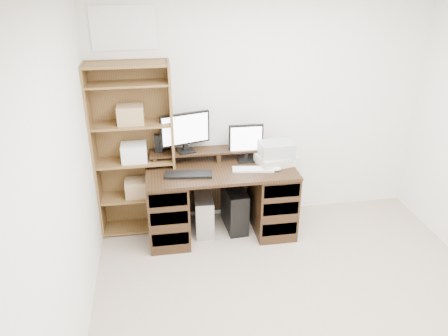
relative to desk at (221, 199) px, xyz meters
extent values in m
cube|color=white|center=(0.50, 0.37, 0.86)|extent=(3.50, 0.02, 2.50)
cube|color=white|center=(-1.26, -1.64, 0.86)|extent=(0.02, 4.00, 2.50)
cube|color=white|center=(-0.85, 0.35, 1.69)|extent=(0.60, 0.01, 0.40)
cube|color=black|center=(0.00, -0.01, 0.35)|extent=(1.50, 0.70, 0.03)
cube|color=black|center=(-0.55, -0.01, -0.03)|extent=(0.40, 0.66, 0.72)
cube|color=black|center=(0.55, -0.01, -0.03)|extent=(0.40, 0.66, 0.72)
cube|color=black|center=(0.00, 0.32, 0.01)|extent=(1.48, 0.02, 0.65)
cube|color=black|center=(-0.55, -0.34, -0.21)|extent=(0.36, 0.01, 0.14)
cube|color=black|center=(-0.55, -0.34, 0.03)|extent=(0.36, 0.01, 0.14)
cube|color=black|center=(-0.55, -0.34, 0.23)|extent=(0.36, 0.01, 0.14)
cube|color=black|center=(0.55, -0.34, -0.21)|extent=(0.36, 0.01, 0.14)
cube|color=black|center=(0.55, -0.34, 0.03)|extent=(0.36, 0.01, 0.14)
cube|color=black|center=(0.55, -0.34, 0.23)|extent=(0.36, 0.01, 0.14)
cube|color=black|center=(-0.65, 0.21, 0.41)|extent=(0.04, 0.20, 0.10)
cube|color=black|center=(0.00, 0.21, 0.41)|extent=(0.04, 0.20, 0.10)
cube|color=black|center=(0.65, 0.21, 0.41)|extent=(0.04, 0.20, 0.10)
cube|color=black|center=(0.00, 0.21, 0.47)|extent=(1.40, 0.22, 0.02)
cube|color=black|center=(-0.32, 0.19, 0.49)|extent=(0.20, 0.17, 0.02)
cube|color=black|center=(-0.33, 0.20, 0.54)|extent=(0.05, 0.04, 0.09)
cube|color=black|center=(-0.33, 0.20, 0.73)|extent=(0.51, 0.17, 0.33)
cube|color=white|center=(-0.33, 0.19, 0.73)|extent=(0.46, 0.13, 0.29)
cube|color=black|center=(0.29, 0.13, 0.37)|extent=(0.17, 0.14, 0.02)
cube|color=black|center=(0.29, 0.15, 0.42)|extent=(0.05, 0.03, 0.09)
cube|color=black|center=(0.29, 0.15, 0.60)|extent=(0.36, 0.04, 0.31)
cube|color=white|center=(0.29, 0.13, 0.60)|extent=(0.32, 0.01, 0.27)
cube|color=black|center=(-0.60, 0.23, 0.57)|extent=(0.08, 0.08, 0.19)
cube|color=black|center=(-0.34, -0.12, 0.37)|extent=(0.47, 0.21, 0.03)
cube|color=silver|center=(0.31, -0.10, 0.37)|extent=(0.42, 0.18, 0.02)
ellipsoid|color=silver|center=(0.54, -0.15, 0.38)|extent=(0.10, 0.07, 0.04)
cube|color=#B9B1A1|center=(0.57, 0.01, 0.41)|extent=(0.42, 0.35, 0.09)
cube|color=#9BA1A5|center=(0.57, 0.01, 0.53)|extent=(0.35, 0.26, 0.14)
cube|color=#AEB1B5|center=(-0.18, 0.04, -0.18)|extent=(0.21, 0.43, 0.42)
cube|color=black|center=(0.16, 0.06, -0.16)|extent=(0.23, 0.48, 0.47)
cube|color=#19FF33|center=(0.18, -0.17, -0.06)|extent=(0.01, 0.01, 0.01)
cube|color=brown|center=(-1.24, 0.19, 0.51)|extent=(0.02, 0.30, 1.80)
cube|color=brown|center=(-0.46, 0.19, 0.51)|extent=(0.02, 0.30, 1.80)
cube|color=brown|center=(-0.85, 0.33, 0.51)|extent=(0.80, 0.01, 1.80)
cube|color=brown|center=(-0.85, 0.19, -0.36)|extent=(0.75, 0.28, 0.02)
cube|color=brown|center=(-0.85, 0.19, 0.01)|extent=(0.75, 0.28, 0.02)
cube|color=brown|center=(-0.85, 0.19, 0.41)|extent=(0.75, 0.28, 0.02)
cube|color=brown|center=(-0.85, 0.19, 0.81)|extent=(0.75, 0.28, 0.02)
cube|color=brown|center=(-0.85, 0.19, 1.21)|extent=(0.75, 0.28, 0.02)
cube|color=brown|center=(-0.85, 0.19, 1.39)|extent=(0.75, 0.28, 0.02)
cube|color=#A07F54|center=(-0.85, 0.19, 0.11)|extent=(0.25, 0.20, 0.18)
cube|color=white|center=(-0.85, 0.19, 0.51)|extent=(0.25, 0.20, 0.18)
cube|color=#A07F54|center=(-0.85, 0.19, 0.91)|extent=(0.25, 0.20, 0.18)
camera|label=1|loc=(-0.60, -3.92, 2.25)|focal=35.00mm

